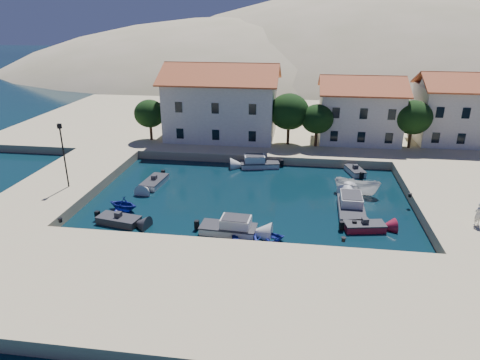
% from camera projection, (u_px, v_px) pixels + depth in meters
% --- Properties ---
extents(ground, '(400.00, 400.00, 0.00)m').
position_uv_depth(ground, '(235.00, 251.00, 32.14)').
color(ground, black).
rests_on(ground, ground).
extents(quay_south, '(52.00, 12.00, 1.00)m').
position_uv_depth(quay_south, '(220.00, 294.00, 26.42)').
color(quay_south, '#C6AF87').
rests_on(quay_south, ground).
extents(quay_east, '(11.00, 20.00, 1.00)m').
position_uv_depth(quay_east, '(476.00, 206.00, 38.50)').
color(quay_east, '#C6AF87').
rests_on(quay_east, ground).
extents(quay_west, '(8.00, 20.00, 1.00)m').
position_uv_depth(quay_west, '(66.00, 183.00, 43.66)').
color(quay_west, '#C6AF87').
rests_on(quay_west, ground).
extents(quay_north, '(80.00, 36.00, 1.00)m').
position_uv_depth(quay_north, '(284.00, 124.00, 66.73)').
color(quay_north, '#C6AF87').
rests_on(quay_north, ground).
extents(hills, '(254.00, 176.00, 99.00)m').
position_uv_depth(hills, '(345.00, 134.00, 151.94)').
color(hills, tan).
rests_on(hills, ground).
extents(building_left, '(14.70, 9.45, 9.70)m').
position_uv_depth(building_left, '(222.00, 100.00, 56.57)').
color(building_left, beige).
rests_on(building_left, quay_north).
extents(building_mid, '(10.50, 8.40, 8.30)m').
position_uv_depth(building_mid, '(360.00, 108.00, 55.40)').
color(building_mid, beige).
rests_on(building_mid, quay_north).
extents(building_right, '(9.45, 8.40, 8.80)m').
position_uv_depth(building_right, '(455.00, 107.00, 54.66)').
color(building_right, beige).
rests_on(building_right, quay_north).
extents(trees, '(37.30, 5.30, 6.45)m').
position_uv_depth(trees, '(301.00, 115.00, 53.25)').
color(trees, '#382314').
rests_on(trees, quay_north).
extents(lamppost, '(0.35, 0.25, 6.22)m').
position_uv_depth(lamppost, '(63.00, 149.00, 40.07)').
color(lamppost, black).
rests_on(lamppost, quay_west).
extents(bollards, '(29.36, 9.56, 0.30)m').
position_uv_depth(bollards, '(275.00, 217.00, 34.92)').
color(bollards, black).
rests_on(bollards, ground).
extents(motorboat_grey_sw, '(3.86, 2.25, 1.25)m').
position_uv_depth(motorboat_grey_sw, '(119.00, 220.00, 36.24)').
color(motorboat_grey_sw, '#2F2F33').
rests_on(motorboat_grey_sw, ground).
extents(cabin_cruiser_south, '(4.67, 2.23, 1.60)m').
position_uv_depth(cabin_cruiser_south, '(228.00, 227.00, 34.65)').
color(cabin_cruiser_south, silver).
rests_on(cabin_cruiser_south, ground).
extents(rowboat_south, '(4.76, 3.93, 0.86)m').
position_uv_depth(rowboat_south, '(259.00, 242.00, 33.42)').
color(rowboat_south, navy).
rests_on(rowboat_south, ground).
extents(motorboat_red_se, '(3.50, 2.04, 1.25)m').
position_uv_depth(motorboat_red_se, '(364.00, 227.00, 35.14)').
color(motorboat_red_se, maroon).
rests_on(motorboat_red_se, ground).
extents(cabin_cruiser_east, '(2.37, 5.58, 1.60)m').
position_uv_depth(cabin_cruiser_east, '(351.00, 208.00, 38.13)').
color(cabin_cruiser_east, silver).
rests_on(cabin_cruiser_east, ground).
extents(boat_east, '(4.74, 2.87, 1.72)m').
position_uv_depth(boat_east, '(356.00, 194.00, 42.27)').
color(boat_east, silver).
rests_on(boat_east, ground).
extents(motorboat_white_ne, '(2.23, 3.32, 1.25)m').
position_uv_depth(motorboat_white_ne, '(355.00, 171.00, 47.51)').
color(motorboat_white_ne, silver).
rests_on(motorboat_white_ne, ground).
extents(rowboat_west, '(3.30, 3.01, 1.48)m').
position_uv_depth(rowboat_west, '(124.00, 210.00, 38.87)').
color(rowboat_west, navy).
rests_on(rowboat_west, ground).
extents(motorboat_white_west, '(2.07, 4.03, 1.25)m').
position_uv_depth(motorboat_white_west, '(155.00, 182.00, 44.42)').
color(motorboat_white_west, silver).
rests_on(motorboat_white_west, ground).
extents(cabin_cruiser_north, '(4.71, 2.73, 1.60)m').
position_uv_depth(cabin_cruiser_north, '(260.00, 163.00, 49.48)').
color(cabin_cruiser_north, silver).
rests_on(cabin_cruiser_north, ground).
extents(pedestrian, '(0.83, 0.73, 1.91)m').
position_uv_depth(pedestrian, '(478.00, 214.00, 33.60)').
color(pedestrian, silver).
rests_on(pedestrian, quay_east).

